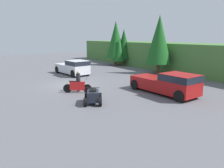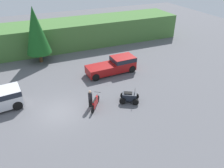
# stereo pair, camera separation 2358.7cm
# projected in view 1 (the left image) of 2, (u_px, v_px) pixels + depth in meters

# --- Properties ---
(ground_plane) EXTENTS (80.00, 80.00, 0.00)m
(ground_plane) POSITION_uv_depth(u_px,v_px,m) (69.00, 85.00, 20.71)
(ground_plane) COLOR #5B5B60
(hillside_backdrop) EXTENTS (44.00, 6.00, 3.62)m
(hillside_backdrop) POSITION_uv_depth(u_px,v_px,m) (182.00, 57.00, 28.91)
(hillside_backdrop) COLOR #477538
(hillside_backdrop) RESTS_ON ground_plane
(tree_left) EXTENTS (3.01, 3.01, 6.83)m
(tree_left) POSITION_uv_depth(u_px,v_px,m) (116.00, 39.00, 34.07)
(tree_left) COLOR brown
(tree_left) RESTS_ON ground_plane
(tree_mid_left) EXTENTS (2.47, 2.47, 5.62)m
(tree_mid_left) POSITION_uv_depth(u_px,v_px,m) (124.00, 44.00, 34.20)
(tree_mid_left) COLOR brown
(tree_mid_left) RESTS_ON ground_plane
(tree_mid_right) EXTENTS (1.81, 1.81, 4.11)m
(tree_mid_right) POSITION_uv_depth(u_px,v_px,m) (119.00, 50.00, 33.50)
(tree_mid_right) COLOR brown
(tree_mid_right) RESTS_ON ground_plane
(tree_right) EXTENTS (3.07, 3.07, 6.98)m
(tree_right) POSITION_uv_depth(u_px,v_px,m) (159.00, 40.00, 26.00)
(tree_right) COLOR brown
(tree_right) RESTS_ON ground_plane
(pickup_truck_red) EXTENTS (5.83, 2.40, 1.77)m
(pickup_truck_red) POSITION_uv_depth(u_px,v_px,m) (169.00, 83.00, 16.99)
(pickup_truck_red) COLOR maroon
(pickup_truck_red) RESTS_ON ground_plane
(pickup_truck_second) EXTENTS (5.30, 2.64, 1.77)m
(pickup_truck_second) POSITION_uv_depth(u_px,v_px,m) (74.00, 67.00, 25.87)
(pickup_truck_second) COLOR silver
(pickup_truck_second) RESTS_ON ground_plane
(dirt_bike) EXTENTS (1.44, 1.95, 1.19)m
(dirt_bike) POSITION_uv_depth(u_px,v_px,m) (77.00, 87.00, 17.66)
(dirt_bike) COLOR black
(dirt_bike) RESTS_ON ground_plane
(quad_atv) EXTENTS (2.14, 1.92, 1.25)m
(quad_atv) POSITION_uv_depth(u_px,v_px,m) (93.00, 97.00, 14.82)
(quad_atv) COLOR black
(quad_atv) RESTS_ON ground_plane
(rider_person) EXTENTS (0.50, 0.50, 1.73)m
(rider_person) POSITION_uv_depth(u_px,v_px,m) (78.00, 80.00, 18.00)
(rider_person) COLOR black
(rider_person) RESTS_ON ground_plane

